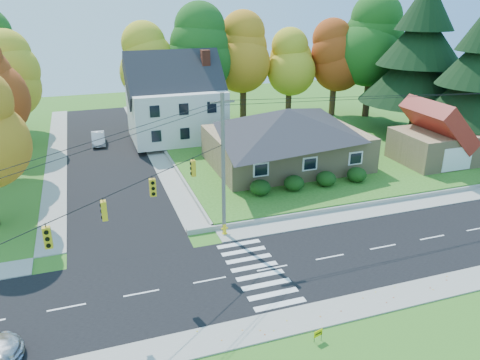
{
  "coord_description": "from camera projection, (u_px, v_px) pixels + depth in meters",
  "views": [
    {
      "loc": [
        -9.92,
        -22.75,
        15.71
      ],
      "look_at": [
        0.64,
        8.0,
        2.77
      ],
      "focal_mm": 35.0,
      "sensor_mm": 36.0,
      "label": 1
    }
  ],
  "objects": [
    {
      "name": "sidewalk_south",
      "position": [
        309.0,
        317.0,
        24.39
      ],
      "size": [
        90.0,
        2.0,
        0.08
      ],
      "primitive_type": "cube",
      "color": "#9C9A90",
      "rests_on": "ground"
    },
    {
      "name": "tree_lot_0",
      "position": [
        147.0,
        62.0,
        55.0
      ],
      "size": [
        6.72,
        6.72,
        12.51
      ],
      "color": "#3F2A19",
      "rests_on": "lawn"
    },
    {
      "name": "conifer_east_b",
      "position": [
        480.0,
        75.0,
        46.49
      ],
      "size": [
        11.2,
        11.2,
        14.84
      ],
      "color": "#3F2A19",
      "rests_on": "lawn"
    },
    {
      "name": "road_cross",
      "position": [
        107.0,
        154.0,
        49.22
      ],
      "size": [
        8.0,
        44.0,
        0.02
      ],
      "primitive_type": "cube",
      "color": "black",
      "rests_on": "ground"
    },
    {
      "name": "lawn",
      "position": [
        308.0,
        146.0,
        51.08
      ],
      "size": [
        30.0,
        30.0,
        0.5
      ],
      "primitive_type": "cube",
      "color": "#3D7923",
      "rests_on": "ground"
    },
    {
      "name": "white_car",
      "position": [
        98.0,
        138.0,
        52.38
      ],
      "size": [
        1.53,
        4.1,
        1.34
      ],
      "primitive_type": "imported",
      "rotation": [
        0.0,
        0.0,
        -0.03
      ],
      "color": "#BAB9C3",
      "rests_on": "road_cross"
    },
    {
      "name": "hedge_row",
      "position": [
        310.0,
        181.0,
        39.25
      ],
      "size": [
        10.7,
        1.7,
        1.27
      ],
      "color": "#163A10",
      "rests_on": "lawn"
    },
    {
      "name": "tree_west_2",
      "position": [
        6.0,
        75.0,
        48.9
      ],
      "size": [
        6.72,
        6.72,
        12.51
      ],
      "color": "#3F2A19",
      "rests_on": "ground"
    },
    {
      "name": "tree_lot_2",
      "position": [
        243.0,
        52.0,
        58.38
      ],
      "size": [
        7.28,
        7.28,
        13.56
      ],
      "color": "#3F2A19",
      "rests_on": "lawn"
    },
    {
      "name": "tree_lot_3",
      "position": [
        290.0,
        62.0,
        59.79
      ],
      "size": [
        6.16,
        6.16,
        11.47
      ],
      "color": "#3F2A19",
      "rests_on": "lawn"
    },
    {
      "name": "conifer_east_a",
      "position": [
        420.0,
        54.0,
        52.81
      ],
      "size": [
        12.8,
        12.8,
        16.96
      ],
      "color": "#3F2A19",
      "rests_on": "lawn"
    },
    {
      "name": "fire_hydrant",
      "position": [
        225.0,
        229.0,
        32.71
      ],
      "size": [
        0.48,
        0.38,
        0.86
      ],
      "color": "yellow",
      "rests_on": "ground"
    },
    {
      "name": "ranch_house",
      "position": [
        286.0,
        136.0,
        44.06
      ],
      "size": [
        14.6,
        10.6,
        5.4
      ],
      "color": "tan",
      "rests_on": "lawn"
    },
    {
      "name": "sidewalk_north",
      "position": [
        245.0,
        232.0,
        33.18
      ],
      "size": [
        90.0,
        2.0,
        0.08
      ],
      "primitive_type": "cube",
      "color": "#9C9A90",
      "rests_on": "ground"
    },
    {
      "name": "ground",
      "position": [
        272.0,
        268.0,
        28.8
      ],
      "size": [
        120.0,
        120.0,
        0.0
      ],
      "primitive_type": "plane",
      "color": "#3D7923"
    },
    {
      "name": "traffic_infrastructure",
      "position": [
        264.0,
        184.0,
        28.04
      ],
      "size": [
        38.1,
        10.66,
        10.0
      ],
      "color": "#666059",
      "rests_on": "ground"
    },
    {
      "name": "yard_sign",
      "position": [
        318.0,
        334.0,
        22.58
      ],
      "size": [
        0.51,
        0.16,
        0.65
      ],
      "color": "black",
      "rests_on": "ground"
    },
    {
      "name": "colonial_house",
      "position": [
        176.0,
        102.0,
        51.72
      ],
      "size": [
        10.4,
        8.4,
        9.6
      ],
      "color": "silver",
      "rests_on": "lawn"
    },
    {
      "name": "tree_lot_5",
      "position": [
        373.0,
        40.0,
        59.21
      ],
      "size": [
        8.4,
        8.4,
        15.64
      ],
      "color": "#3F2A19",
      "rests_on": "lawn"
    },
    {
      "name": "tree_lot_1",
      "position": [
        198.0,
        50.0,
        55.45
      ],
      "size": [
        7.84,
        7.84,
        14.6
      ],
      "color": "#3F2A19",
      "rests_on": "lawn"
    },
    {
      "name": "tree_lot_4",
      "position": [
        336.0,
        56.0,
        60.48
      ],
      "size": [
        6.72,
        6.72,
        12.51
      ],
      "color": "#3F2A19",
      "rests_on": "lawn"
    },
    {
      "name": "garage",
      "position": [
        436.0,
        138.0,
        44.92
      ],
      "size": [
        7.3,
        6.3,
        4.6
      ],
      "color": "tan",
      "rests_on": "lawn"
    },
    {
      "name": "road_main",
      "position": [
        272.0,
        268.0,
        28.79
      ],
      "size": [
        90.0,
        8.0,
        0.02
      ],
      "primitive_type": "cube",
      "color": "black",
      "rests_on": "ground"
    }
  ]
}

